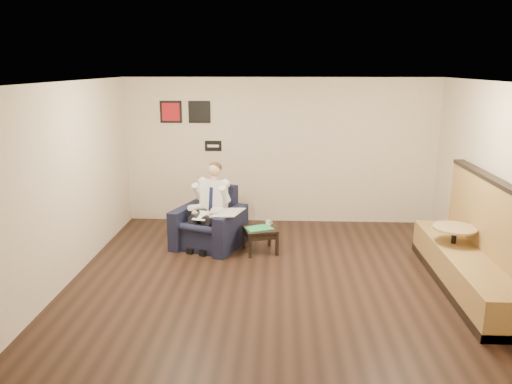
{
  "coord_description": "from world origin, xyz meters",
  "views": [
    {
      "loc": [
        -0.02,
        -6.53,
        3.01
      ],
      "look_at": [
        -0.39,
        1.2,
        1.04
      ],
      "focal_mm": 35.0,
      "sensor_mm": 36.0,
      "label": 1
    }
  ],
  "objects_px": {
    "green_folder": "(259,228)",
    "banquette": "(470,236)",
    "seated_man": "(205,210)",
    "smartphone": "(260,225)",
    "side_table": "(260,240)",
    "cafe_table": "(452,252)",
    "armchair": "(209,218)",
    "coffee_mug": "(268,223)"
  },
  "relations": [
    {
      "from": "green_folder",
      "to": "coffee_mug",
      "type": "xyz_separation_m",
      "value": [
        0.15,
        0.18,
        0.04
      ]
    },
    {
      "from": "side_table",
      "to": "coffee_mug",
      "type": "bearing_deg",
      "value": 50.7
    },
    {
      "from": "banquette",
      "to": "armchair",
      "type": "bearing_deg",
      "value": 158.68
    },
    {
      "from": "coffee_mug",
      "to": "banquette",
      "type": "distance_m",
      "value": 3.13
    },
    {
      "from": "banquette",
      "to": "coffee_mug",
      "type": "bearing_deg",
      "value": 153.31
    },
    {
      "from": "seated_man",
      "to": "side_table",
      "type": "distance_m",
      "value": 1.04
    },
    {
      "from": "banquette",
      "to": "cafe_table",
      "type": "height_order",
      "value": "banquette"
    },
    {
      "from": "green_folder",
      "to": "banquette",
      "type": "height_order",
      "value": "banquette"
    },
    {
      "from": "armchair",
      "to": "green_folder",
      "type": "bearing_deg",
      "value": 2.91
    },
    {
      "from": "armchair",
      "to": "green_folder",
      "type": "distance_m",
      "value": 0.9
    },
    {
      "from": "green_folder",
      "to": "coffee_mug",
      "type": "distance_m",
      "value": 0.24
    },
    {
      "from": "banquette",
      "to": "cafe_table",
      "type": "bearing_deg",
      "value": 101.14
    },
    {
      "from": "armchair",
      "to": "side_table",
      "type": "relative_size",
      "value": 2.02
    },
    {
      "from": "green_folder",
      "to": "smartphone",
      "type": "relative_size",
      "value": 3.21
    },
    {
      "from": "green_folder",
      "to": "banquette",
      "type": "relative_size",
      "value": 0.14
    },
    {
      "from": "seated_man",
      "to": "smartphone",
      "type": "height_order",
      "value": "seated_man"
    },
    {
      "from": "banquette",
      "to": "cafe_table",
      "type": "relative_size",
      "value": 3.9
    },
    {
      "from": "side_table",
      "to": "green_folder",
      "type": "xyz_separation_m",
      "value": [
        -0.02,
        -0.03,
        0.21
      ]
    },
    {
      "from": "cafe_table",
      "to": "side_table",
      "type": "bearing_deg",
      "value": 163.08
    },
    {
      "from": "green_folder",
      "to": "cafe_table",
      "type": "bearing_deg",
      "value": -16.33
    },
    {
      "from": "armchair",
      "to": "smartphone",
      "type": "distance_m",
      "value": 0.89
    },
    {
      "from": "seated_man",
      "to": "side_table",
      "type": "relative_size",
      "value": 2.68
    },
    {
      "from": "armchair",
      "to": "smartphone",
      "type": "xyz_separation_m",
      "value": [
        0.88,
        -0.08,
        -0.08
      ]
    },
    {
      "from": "side_table",
      "to": "green_folder",
      "type": "relative_size",
      "value": 1.22
    },
    {
      "from": "coffee_mug",
      "to": "green_folder",
      "type": "bearing_deg",
      "value": -129.3
    },
    {
      "from": "side_table",
      "to": "cafe_table",
      "type": "distance_m",
      "value": 2.97
    },
    {
      "from": "armchair",
      "to": "banquette",
      "type": "bearing_deg",
      "value": -1.61
    },
    {
      "from": "seated_man",
      "to": "side_table",
      "type": "height_order",
      "value": "seated_man"
    },
    {
      "from": "seated_man",
      "to": "green_folder",
      "type": "distance_m",
      "value": 0.95
    },
    {
      "from": "seated_man",
      "to": "cafe_table",
      "type": "height_order",
      "value": "seated_man"
    },
    {
      "from": "armchair",
      "to": "side_table",
      "type": "height_order",
      "value": "armchair"
    },
    {
      "from": "armchair",
      "to": "cafe_table",
      "type": "distance_m",
      "value": 3.88
    },
    {
      "from": "green_folder",
      "to": "cafe_table",
      "type": "xyz_separation_m",
      "value": [
        2.86,
        -0.84,
        -0.04
      ]
    },
    {
      "from": "green_folder",
      "to": "armchair",
      "type": "bearing_deg",
      "value": 163.21
    },
    {
      "from": "armchair",
      "to": "banquette",
      "type": "xyz_separation_m",
      "value": [
        3.79,
        -1.48,
        0.26
      ]
    },
    {
      "from": "armchair",
      "to": "seated_man",
      "type": "distance_m",
      "value": 0.22
    },
    {
      "from": "seated_man",
      "to": "side_table",
      "type": "bearing_deg",
      "value": 12.81
    },
    {
      "from": "green_folder",
      "to": "banquette",
      "type": "bearing_deg",
      "value": -22.59
    },
    {
      "from": "seated_man",
      "to": "smartphone",
      "type": "bearing_deg",
      "value": 22.35
    },
    {
      "from": "smartphone",
      "to": "banquette",
      "type": "xyz_separation_m",
      "value": [
        2.91,
        -1.4,
        0.34
      ]
    },
    {
      "from": "cafe_table",
      "to": "banquette",
      "type": "bearing_deg",
      "value": -78.86
    },
    {
      "from": "seated_man",
      "to": "coffee_mug",
      "type": "distance_m",
      "value": 1.07
    }
  ]
}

